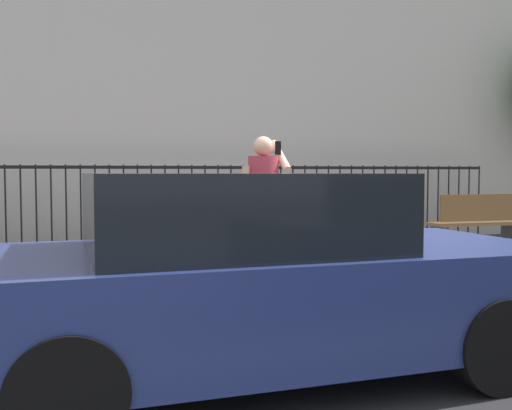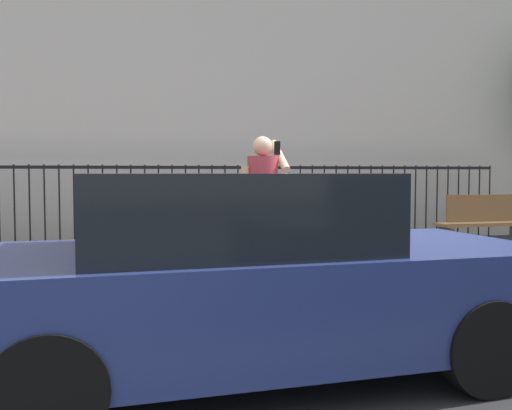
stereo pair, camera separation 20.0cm
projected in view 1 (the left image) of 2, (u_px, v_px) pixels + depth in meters
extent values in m
plane|color=#28282B|center=(331.00, 320.00, 5.85)|extent=(60.00, 60.00, 0.00)
cube|color=gray|center=(267.00, 275.00, 7.96)|extent=(28.00, 4.40, 0.15)
cube|color=#BCB7B2|center=(189.00, 30.00, 13.76)|extent=(28.00, 4.00, 9.50)
cube|color=black|center=(211.00, 167.00, 11.43)|extent=(12.00, 0.04, 0.06)
cylinder|color=black|center=(6.00, 210.00, 10.47)|extent=(0.03, 0.03, 1.60)
cylinder|color=black|center=(21.00, 209.00, 10.54)|extent=(0.03, 0.03, 1.60)
cylinder|color=black|center=(36.00, 209.00, 10.61)|extent=(0.03, 0.03, 1.60)
cylinder|color=black|center=(51.00, 209.00, 10.68)|extent=(0.03, 0.03, 1.60)
cylinder|color=black|center=(66.00, 209.00, 10.75)|extent=(0.03, 0.03, 1.60)
cylinder|color=black|center=(81.00, 208.00, 10.82)|extent=(0.03, 0.03, 1.60)
cylinder|color=black|center=(95.00, 208.00, 10.89)|extent=(0.03, 0.03, 1.60)
cylinder|color=black|center=(110.00, 208.00, 10.96)|extent=(0.03, 0.03, 1.60)
cylinder|color=black|center=(124.00, 208.00, 11.03)|extent=(0.03, 0.03, 1.60)
cylinder|color=black|center=(138.00, 207.00, 11.09)|extent=(0.03, 0.03, 1.60)
cylinder|color=black|center=(152.00, 207.00, 11.16)|extent=(0.03, 0.03, 1.60)
cylinder|color=black|center=(165.00, 207.00, 11.23)|extent=(0.03, 0.03, 1.60)
cylinder|color=black|center=(179.00, 207.00, 11.30)|extent=(0.03, 0.03, 1.60)
cylinder|color=black|center=(192.00, 207.00, 11.37)|extent=(0.03, 0.03, 1.60)
cylinder|color=black|center=(205.00, 206.00, 11.44)|extent=(0.03, 0.03, 1.60)
cylinder|color=black|center=(218.00, 206.00, 11.51)|extent=(0.03, 0.03, 1.60)
cylinder|color=black|center=(231.00, 206.00, 11.58)|extent=(0.03, 0.03, 1.60)
cylinder|color=black|center=(244.00, 206.00, 11.65)|extent=(0.03, 0.03, 1.60)
cylinder|color=black|center=(256.00, 206.00, 11.72)|extent=(0.03, 0.03, 1.60)
cylinder|color=black|center=(268.00, 205.00, 11.79)|extent=(0.03, 0.03, 1.60)
cylinder|color=black|center=(281.00, 205.00, 11.86)|extent=(0.03, 0.03, 1.60)
cylinder|color=black|center=(293.00, 205.00, 11.92)|extent=(0.03, 0.03, 1.60)
cylinder|color=black|center=(305.00, 205.00, 11.99)|extent=(0.03, 0.03, 1.60)
cylinder|color=black|center=(317.00, 205.00, 12.06)|extent=(0.03, 0.03, 1.60)
cylinder|color=black|center=(328.00, 204.00, 12.13)|extent=(0.03, 0.03, 1.60)
cylinder|color=black|center=(340.00, 204.00, 12.20)|extent=(0.03, 0.03, 1.60)
cylinder|color=black|center=(351.00, 204.00, 12.27)|extent=(0.03, 0.03, 1.60)
cylinder|color=black|center=(362.00, 204.00, 12.34)|extent=(0.03, 0.03, 1.60)
cylinder|color=black|center=(374.00, 204.00, 12.41)|extent=(0.03, 0.03, 1.60)
cylinder|color=black|center=(385.00, 204.00, 12.48)|extent=(0.03, 0.03, 1.60)
cylinder|color=black|center=(396.00, 203.00, 12.55)|extent=(0.03, 0.03, 1.60)
cylinder|color=black|center=(406.00, 203.00, 12.62)|extent=(0.03, 0.03, 1.60)
cylinder|color=black|center=(417.00, 203.00, 12.68)|extent=(0.03, 0.03, 1.60)
cylinder|color=black|center=(428.00, 203.00, 12.75)|extent=(0.03, 0.03, 1.60)
cylinder|color=black|center=(438.00, 203.00, 12.82)|extent=(0.03, 0.03, 1.60)
cylinder|color=black|center=(448.00, 203.00, 12.89)|extent=(0.03, 0.03, 1.60)
cylinder|color=black|center=(459.00, 202.00, 12.96)|extent=(0.03, 0.03, 1.60)
cylinder|color=black|center=(469.00, 202.00, 13.03)|extent=(0.03, 0.03, 1.60)
cylinder|color=black|center=(479.00, 202.00, 13.10)|extent=(0.03, 0.03, 1.60)
cube|color=navy|center=(262.00, 296.00, 4.26)|extent=(4.28, 1.99, 0.70)
cube|color=black|center=(235.00, 213.00, 4.17)|extent=(2.07, 1.69, 0.55)
cylinder|color=black|center=(371.00, 296.00, 5.48)|extent=(0.65, 0.25, 0.64)
cylinder|color=black|center=(495.00, 345.00, 3.92)|extent=(0.65, 0.25, 0.64)
cylinder|color=black|center=(64.00, 318.00, 4.63)|extent=(0.65, 0.25, 0.64)
cylinder|color=black|center=(67.00, 392.00, 3.07)|extent=(0.65, 0.25, 0.64)
cylinder|color=tan|center=(272.00, 254.00, 6.66)|extent=(0.15, 0.15, 0.78)
cylinder|color=tan|center=(255.00, 255.00, 6.59)|extent=(0.15, 0.15, 0.78)
cylinder|color=#992D38|center=(263.00, 188.00, 6.58)|extent=(0.36, 0.36, 0.71)
sphere|color=tan|center=(263.00, 146.00, 6.56)|extent=(0.22, 0.22, 0.22)
cylinder|color=tan|center=(280.00, 156.00, 6.63)|extent=(0.12, 0.50, 0.38)
cylinder|color=tan|center=(246.00, 190.00, 6.52)|extent=(0.09, 0.09, 0.54)
cube|color=black|center=(278.00, 148.00, 6.55)|extent=(0.07, 0.01, 0.15)
cube|color=brown|center=(241.00, 198.00, 6.50)|extent=(0.29, 0.18, 0.34)
cube|color=brown|center=(476.00, 224.00, 9.94)|extent=(1.60, 0.45, 0.05)
cube|color=brown|center=(483.00, 208.00, 9.74)|extent=(1.60, 0.06, 0.44)
cube|color=#333338|center=(439.00, 240.00, 9.77)|extent=(0.08, 0.41, 0.40)
cube|color=#333338|center=(511.00, 237.00, 10.15)|extent=(0.08, 0.41, 0.40)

